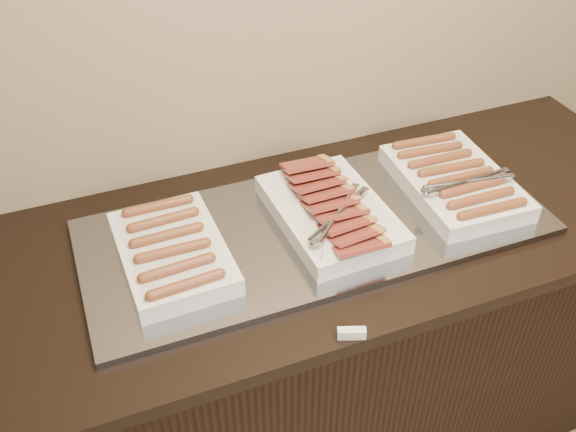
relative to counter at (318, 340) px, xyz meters
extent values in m
cube|color=black|center=(0.00, 0.00, -0.02)|extent=(2.00, 0.70, 0.86)
cube|color=black|center=(0.00, 0.00, 0.43)|extent=(2.06, 0.76, 0.04)
cube|color=gray|center=(-0.02, 0.00, 0.46)|extent=(1.20, 0.50, 0.02)
cube|color=silver|center=(-0.40, 0.00, 0.49)|extent=(0.25, 0.37, 0.05)
cylinder|color=brown|center=(-0.40, -0.15, 0.52)|extent=(0.16, 0.04, 0.03)
cylinder|color=brown|center=(-0.41, -0.09, 0.52)|extent=(0.16, 0.04, 0.03)
cylinder|color=brown|center=(-0.40, -0.03, 0.52)|extent=(0.16, 0.03, 0.03)
cylinder|color=brown|center=(-0.40, 0.03, 0.52)|extent=(0.16, 0.03, 0.03)
cylinder|color=brown|center=(-0.40, 0.09, 0.52)|extent=(0.16, 0.03, 0.03)
cylinder|color=brown|center=(-0.40, 0.15, 0.52)|extent=(0.16, 0.03, 0.03)
cube|color=silver|center=(0.02, 0.00, 0.49)|extent=(0.28, 0.41, 0.05)
cube|color=maroon|center=(0.02, -0.16, 0.52)|extent=(0.14, 0.09, 0.04)
cube|color=maroon|center=(0.02, -0.12, 0.52)|extent=(0.14, 0.10, 0.04)
cube|color=maroon|center=(0.02, -0.08, 0.52)|extent=(0.14, 0.10, 0.04)
cube|color=maroon|center=(0.02, -0.04, 0.53)|extent=(0.13, 0.09, 0.04)
cube|color=maroon|center=(0.01, 0.00, 0.53)|extent=(0.13, 0.09, 0.04)
cube|color=maroon|center=(0.02, 0.04, 0.53)|extent=(0.13, 0.09, 0.04)
cube|color=maroon|center=(0.01, 0.08, 0.54)|extent=(0.14, 0.09, 0.04)
cube|color=maroon|center=(0.02, 0.12, 0.54)|extent=(0.13, 0.09, 0.04)
cube|color=maroon|center=(0.02, 0.16, 0.54)|extent=(0.13, 0.09, 0.04)
cube|color=silver|center=(0.39, 0.00, 0.49)|extent=(0.28, 0.41, 0.05)
cylinder|color=brown|center=(0.39, -0.17, 0.52)|extent=(0.18, 0.03, 0.03)
cylinder|color=brown|center=(0.39, -0.12, 0.52)|extent=(0.18, 0.03, 0.03)
cylinder|color=brown|center=(0.40, -0.07, 0.52)|extent=(0.18, 0.03, 0.03)
cylinder|color=brown|center=(0.39, -0.02, 0.52)|extent=(0.18, 0.03, 0.03)
cylinder|color=brown|center=(0.39, 0.02, 0.52)|extent=(0.18, 0.04, 0.03)
cylinder|color=brown|center=(0.39, 0.07, 0.52)|extent=(0.18, 0.03, 0.03)
cylinder|color=brown|center=(0.38, 0.12, 0.52)|extent=(0.18, 0.04, 0.03)
cylinder|color=brown|center=(0.39, 0.17, 0.52)|extent=(0.18, 0.04, 0.03)
cube|color=silver|center=(-0.09, -0.36, 0.46)|extent=(0.06, 0.04, 0.02)
camera|label=1|loc=(-0.56, -1.16, 1.53)|focal=40.00mm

